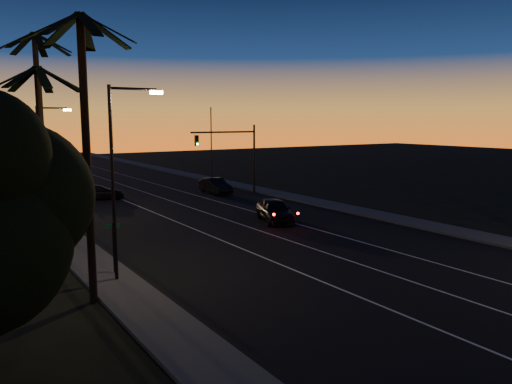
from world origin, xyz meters
TOP-DOWN VIEW (x-y plane):
  - road at (0.00, 30.00)m, footprint 20.00×170.00m
  - sidewalk_left at (-11.20, 30.00)m, footprint 2.40×170.00m
  - sidewalk_right at (11.20, 30.00)m, footprint 2.40×170.00m
  - lane_stripe_left at (-3.00, 30.00)m, footprint 0.12×160.00m
  - lane_stripe_mid at (0.50, 30.00)m, footprint 0.12×160.00m
  - lane_stripe_right at (4.00, 30.00)m, footprint 0.12×160.00m
  - palm_near at (-12.60, 18.00)m, footprint 4.25×4.16m
  - palm_mid at (-13.20, 24.00)m, footprint 4.25×4.16m
  - palm_far at (-12.20, 30.00)m, footprint 4.25×4.16m
  - streetlight_left_near at (-10.70, 20.00)m, footprint 2.55×0.26m
  - streetlight_left_far at (-10.69, 38.00)m, footprint 2.55×0.26m
  - street_sign at (-10.80, 21.00)m, footprint 0.70×0.06m
  - signal_mast at (7.14, 39.99)m, footprint 7.10×0.41m
  - signal_post at (-9.50, 39.98)m, footprint 0.28×0.37m
  - far_pole_left at (-11.00, 55.00)m, footprint 0.14×0.14m
  - far_pole_right at (11.00, 52.00)m, footprint 0.14×0.14m
  - lead_car at (3.14, 27.35)m, footprint 3.72×5.86m
  - right_car at (6.24, 42.28)m, footprint 1.85×4.84m
  - cross_car at (-4.89, 44.83)m, footprint 5.09×3.01m

SIDE VIEW (x-z plane):
  - road at x=0.00m, z-range 0.00..0.01m
  - lane_stripe_left at x=-3.00m, z-range 0.01..0.02m
  - lane_stripe_mid at x=0.50m, z-range 0.01..0.02m
  - lane_stripe_right at x=4.00m, z-range 0.01..0.02m
  - sidewalk_left at x=-11.20m, z-range 0.00..0.16m
  - sidewalk_right at x=11.20m, z-range 0.00..0.16m
  - cross_car at x=-4.89m, z-range 0.01..1.39m
  - right_car at x=6.24m, z-range 0.01..1.59m
  - lead_car at x=3.14m, z-range 0.01..1.71m
  - street_sign at x=-10.80m, z-range 0.36..2.96m
  - signal_post at x=-9.50m, z-range 0.79..4.99m
  - far_pole_left at x=-11.00m, z-range 0.00..9.00m
  - far_pole_right at x=11.00m, z-range 0.00..9.00m
  - signal_mast at x=7.14m, z-range 1.28..8.28m
  - streetlight_left_far at x=-10.69m, z-range 0.81..9.31m
  - streetlight_left_near at x=-10.70m, z-range 0.82..9.82m
  - palm_mid at x=-13.20m, z-range 1.24..11.27m
  - palm_near at x=-12.60m, z-range 1.31..12.84m
  - palm_far at x=-12.20m, z-range 1.35..13.88m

